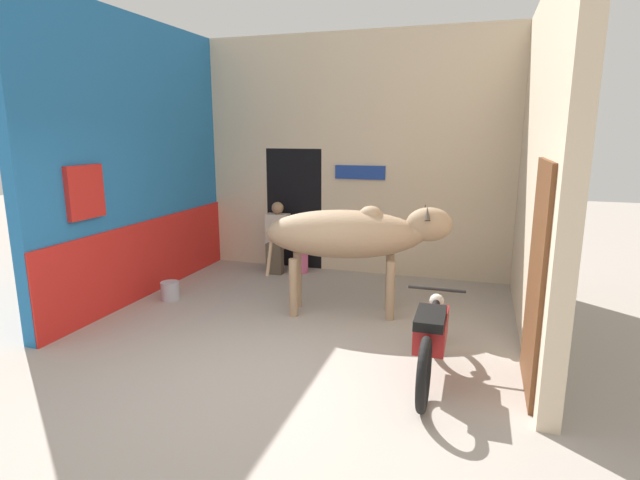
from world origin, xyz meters
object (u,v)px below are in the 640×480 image
object	(u,v)px
motorcycle_near	(431,336)
bucket	(170,291)
shopkeeper_seated	(277,236)
plastic_stool	(302,259)
cow	(353,235)

from	to	relation	value
motorcycle_near	bucket	world-z (taller)	motorcycle_near
motorcycle_near	shopkeeper_seated	xyz separation A→B (m)	(-2.82, 2.99, 0.19)
motorcycle_near	bucket	size ratio (longest dim) A/B	7.14
shopkeeper_seated	plastic_stool	size ratio (longest dim) A/B	2.88
cow	shopkeeper_seated	world-z (taller)	cow
motorcycle_near	shopkeeper_seated	size ratio (longest dim) A/B	1.56
motorcycle_near	shopkeeper_seated	distance (m)	4.12
plastic_stool	bucket	xyz separation A→B (m)	(-1.30, -1.89, -0.09)
shopkeeper_seated	plastic_stool	distance (m)	0.57
cow	motorcycle_near	size ratio (longest dim) A/B	1.30
cow	bucket	world-z (taller)	cow
cow	bucket	bearing A→B (deg)	-174.51
shopkeeper_seated	bucket	distance (m)	2.06
cow	shopkeeper_seated	xyz separation A→B (m)	(-1.68, 1.53, -0.43)
cow	plastic_stool	xyz separation A→B (m)	(-1.28, 1.64, -0.83)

